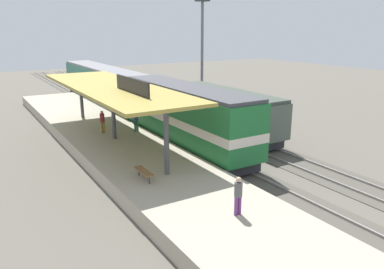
# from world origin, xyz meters

# --- Properties ---
(ground_plane) EXTENTS (120.00, 120.00, 0.00)m
(ground_plane) POSITION_xyz_m (2.00, 0.00, 0.00)
(ground_plane) COLOR #5B564C
(track_near) EXTENTS (3.20, 110.00, 0.16)m
(track_near) POSITION_xyz_m (0.00, 0.00, 0.03)
(track_near) COLOR #4E4941
(track_near) RESTS_ON ground
(track_far) EXTENTS (3.20, 110.00, 0.16)m
(track_far) POSITION_xyz_m (4.60, 0.00, 0.03)
(track_far) COLOR #4E4941
(track_far) RESTS_ON ground
(platform) EXTENTS (6.00, 44.00, 0.90)m
(platform) POSITION_xyz_m (-4.60, 0.00, 0.45)
(platform) COLOR #A89E89
(platform) RESTS_ON ground
(station_canopy) EXTENTS (5.20, 18.00, 4.70)m
(station_canopy) POSITION_xyz_m (-4.60, -0.09, 4.53)
(station_canopy) COLOR #47474C
(station_canopy) RESTS_ON platform
(platform_bench) EXTENTS (0.44, 1.70, 0.50)m
(platform_bench) POSITION_xyz_m (-6.00, -8.09, 1.34)
(platform_bench) COLOR #333338
(platform_bench) RESTS_ON platform
(locomotive) EXTENTS (2.93, 14.43, 4.44)m
(locomotive) POSITION_xyz_m (0.00, -2.12, 2.41)
(locomotive) COLOR #28282D
(locomotive) RESTS_ON track_near
(passenger_carriage_single) EXTENTS (2.90, 20.00, 4.24)m
(passenger_carriage_single) POSITION_xyz_m (0.00, 15.88, 2.31)
(passenger_carriage_single) COLOR #28282D
(passenger_carriage_single) RESTS_ON track_near
(freight_car) EXTENTS (2.80, 12.00, 3.54)m
(freight_car) POSITION_xyz_m (4.60, -0.65, 1.97)
(freight_car) COLOR #28282D
(freight_car) RESTS_ON track_far
(light_mast) EXTENTS (1.10, 1.10, 11.70)m
(light_mast) POSITION_xyz_m (7.80, 7.75, 8.40)
(light_mast) COLOR slate
(light_mast) RESTS_ON ground
(person_waiting) EXTENTS (0.34, 0.34, 1.71)m
(person_waiting) POSITION_xyz_m (-2.49, 1.02, 1.85)
(person_waiting) COLOR #23603D
(person_waiting) RESTS_ON platform
(person_walking) EXTENTS (0.34, 0.34, 1.71)m
(person_walking) POSITION_xyz_m (-4.82, 1.89, 1.85)
(person_walking) COLOR olive
(person_walking) RESTS_ON platform
(person_boarding) EXTENTS (0.34, 0.34, 1.71)m
(person_boarding) POSITION_xyz_m (-4.24, -13.68, 1.85)
(person_boarding) COLOR #663375
(person_boarding) RESTS_ON platform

